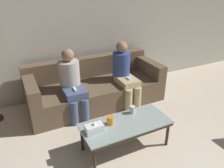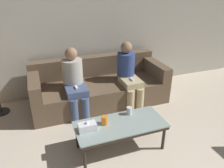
{
  "view_description": "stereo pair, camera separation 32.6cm",
  "coord_description": "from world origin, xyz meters",
  "px_view_note": "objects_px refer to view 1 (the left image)",
  "views": [
    {
      "loc": [
        -1.31,
        -0.26,
        2.05
      ],
      "look_at": [
        0.0,
        2.39,
        0.65
      ],
      "focal_mm": 35.0,
      "sensor_mm": 36.0,
      "label": 1
    },
    {
      "loc": [
        -1.01,
        -0.39,
        2.05
      ],
      "look_at": [
        0.0,
        2.39,
        0.65
      ],
      "focal_mm": 35.0,
      "sensor_mm": 36.0,
      "label": 2
    }
  ],
  "objects_px": {
    "cup_near_right": "(132,110)",
    "cup_near_left": "(110,121)",
    "seated_person_mid_left": "(124,72)",
    "seated_person_left_end": "(72,82)",
    "coffee_table": "(126,125)",
    "couch": "(95,88)",
    "tissue_box": "(94,128)"
  },
  "relations": [
    {
      "from": "seated_person_left_end",
      "to": "seated_person_mid_left",
      "type": "distance_m",
      "value": 0.96
    },
    {
      "from": "coffee_table",
      "to": "cup_near_left",
      "type": "distance_m",
      "value": 0.22
    },
    {
      "from": "cup_near_left",
      "to": "seated_person_left_end",
      "type": "relative_size",
      "value": 0.1
    },
    {
      "from": "cup_near_right",
      "to": "couch",
      "type": "bearing_deg",
      "value": 93.63
    },
    {
      "from": "cup_near_left",
      "to": "seated_person_mid_left",
      "type": "bearing_deg",
      "value": 53.31
    },
    {
      "from": "tissue_box",
      "to": "seated_person_mid_left",
      "type": "distance_m",
      "value": 1.53
    },
    {
      "from": "couch",
      "to": "seated_person_mid_left",
      "type": "height_order",
      "value": "seated_person_mid_left"
    },
    {
      "from": "coffee_table",
      "to": "couch",
      "type": "bearing_deg",
      "value": 84.91
    },
    {
      "from": "tissue_box",
      "to": "cup_near_left",
      "type": "bearing_deg",
      "value": 12.94
    },
    {
      "from": "couch",
      "to": "seated_person_mid_left",
      "type": "distance_m",
      "value": 0.6
    },
    {
      "from": "coffee_table",
      "to": "tissue_box",
      "type": "distance_m",
      "value": 0.44
    },
    {
      "from": "tissue_box",
      "to": "seated_person_left_end",
      "type": "relative_size",
      "value": 0.2
    },
    {
      "from": "cup_near_right",
      "to": "cup_near_left",
      "type": "bearing_deg",
      "value": -165.28
    },
    {
      "from": "couch",
      "to": "coffee_table",
      "type": "distance_m",
      "value": 1.35
    },
    {
      "from": "couch",
      "to": "seated_person_left_end",
      "type": "xyz_separation_m",
      "value": [
        -0.48,
        -0.2,
        0.3
      ]
    },
    {
      "from": "couch",
      "to": "cup_near_right",
      "type": "height_order",
      "value": "couch"
    },
    {
      "from": "couch",
      "to": "seated_person_left_end",
      "type": "relative_size",
      "value": 2.16
    },
    {
      "from": "cup_near_left",
      "to": "seated_person_mid_left",
      "type": "distance_m",
      "value": 1.33
    },
    {
      "from": "seated_person_left_end",
      "to": "tissue_box",
      "type": "bearing_deg",
      "value": -93.55
    },
    {
      "from": "tissue_box",
      "to": "coffee_table",
      "type": "bearing_deg",
      "value": -1.26
    },
    {
      "from": "couch",
      "to": "tissue_box",
      "type": "bearing_deg",
      "value": -112.45
    },
    {
      "from": "cup_near_right",
      "to": "tissue_box",
      "type": "xyz_separation_m",
      "value": [
        -0.63,
        -0.16,
        -0.0
      ]
    },
    {
      "from": "tissue_box",
      "to": "couch",
      "type": "bearing_deg",
      "value": 67.55
    },
    {
      "from": "tissue_box",
      "to": "seated_person_mid_left",
      "type": "bearing_deg",
      "value": 47.32
    },
    {
      "from": "seated_person_mid_left",
      "to": "coffee_table",
      "type": "bearing_deg",
      "value": -118.01
    },
    {
      "from": "couch",
      "to": "tissue_box",
      "type": "height_order",
      "value": "couch"
    },
    {
      "from": "coffee_table",
      "to": "cup_near_left",
      "type": "xyz_separation_m",
      "value": [
        -0.19,
        0.06,
        0.1
      ]
    },
    {
      "from": "cup_near_right",
      "to": "seated_person_left_end",
      "type": "relative_size",
      "value": 0.1
    },
    {
      "from": "cup_near_left",
      "to": "tissue_box",
      "type": "relative_size",
      "value": 0.51
    },
    {
      "from": "coffee_table",
      "to": "seated_person_mid_left",
      "type": "xyz_separation_m",
      "value": [
        0.6,
        1.13,
        0.23
      ]
    },
    {
      "from": "coffee_table",
      "to": "seated_person_left_end",
      "type": "relative_size",
      "value": 1.05
    },
    {
      "from": "coffee_table",
      "to": "cup_near_right",
      "type": "height_order",
      "value": "cup_near_right"
    }
  ]
}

